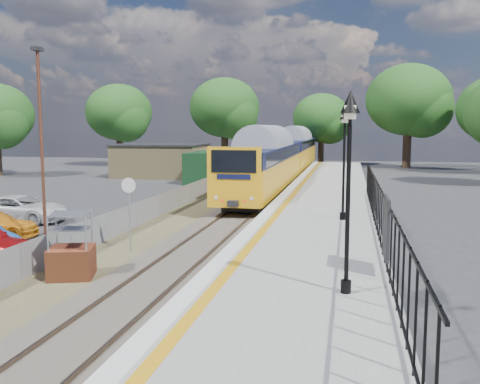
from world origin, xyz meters
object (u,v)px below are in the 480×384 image
(victorian_lamp_south, at_px, (349,145))
(carpark_lamp, at_px, (41,137))
(speed_sign, at_px, (129,202))
(victorian_lamp_north, at_px, (344,137))
(car_white, at_px, (20,209))
(brick_plinth, at_px, (71,247))
(train, at_px, (284,155))

(victorian_lamp_south, xyz_separation_m, carpark_lamp, (-11.40, 6.14, 0.02))
(victorian_lamp_south, xyz_separation_m, speed_sign, (-8.00, 6.31, -2.37))
(victorian_lamp_north, distance_m, car_white, 16.25)
(victorian_lamp_north, height_order, car_white, victorian_lamp_north)
(victorian_lamp_north, height_order, brick_plinth, victorian_lamp_north)
(train, distance_m, brick_plinth, 31.23)
(brick_plinth, distance_m, carpark_lamp, 5.71)
(victorian_lamp_south, distance_m, speed_sign, 10.46)
(train, xyz_separation_m, speed_sign, (-2.50, -27.38, -0.41))
(brick_plinth, bearing_deg, car_white, 131.13)
(train, height_order, carpark_lamp, carpark_lamp)
(train, xyz_separation_m, brick_plinth, (-2.86, -31.07, -1.33))
(brick_plinth, bearing_deg, victorian_lamp_north, 42.11)
(victorian_lamp_south, bearing_deg, carpark_lamp, 151.68)
(victorian_lamp_north, xyz_separation_m, car_white, (-15.78, 1.36, -3.64))
(train, bearing_deg, victorian_lamp_south, -80.73)
(train, distance_m, car_white, 24.73)
(speed_sign, relative_size, carpark_lamp, 0.37)
(car_white, bearing_deg, carpark_lamp, -138.95)
(carpark_lamp, relative_size, car_white, 1.61)
(car_white, bearing_deg, victorian_lamp_south, -125.63)
(brick_plinth, xyz_separation_m, speed_sign, (0.36, 3.68, 0.92))
(victorian_lamp_north, xyz_separation_m, speed_sign, (-7.80, -3.69, -2.37))
(speed_sign, xyz_separation_m, carpark_lamp, (-3.40, -0.16, 2.39))
(brick_plinth, distance_m, speed_sign, 3.81)
(victorian_lamp_south, bearing_deg, speed_sign, 141.74)
(brick_plinth, bearing_deg, carpark_lamp, 130.92)
(victorian_lamp_south, distance_m, train, 34.20)
(victorian_lamp_north, distance_m, train, 24.36)
(train, relative_size, carpark_lamp, 5.34)
(brick_plinth, height_order, speed_sign, speed_sign)
(train, distance_m, carpark_lamp, 28.24)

